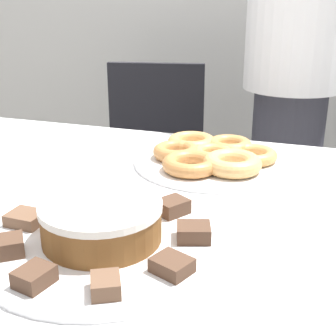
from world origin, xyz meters
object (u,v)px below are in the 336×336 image
(person_standing, at_px, (294,68))
(office_chair_left, at_px, (152,184))
(plate_cake, at_px, (103,241))
(plate_donuts, at_px, (212,161))
(frosted_cake, at_px, (102,221))

(person_standing, height_order, office_chair_left, person_standing)
(office_chair_left, height_order, plate_cake, office_chair_left)
(plate_donuts, bearing_deg, person_standing, 75.68)
(person_standing, bearing_deg, office_chair_left, 170.51)
(person_standing, relative_size, office_chair_left, 1.95)
(frosted_cake, bearing_deg, person_standing, 77.32)
(office_chair_left, relative_size, frosted_cake, 4.54)
(office_chair_left, height_order, plate_donuts, office_chair_left)
(frosted_cake, bearing_deg, plate_donuts, 79.38)
(office_chair_left, distance_m, plate_cake, 1.15)
(plate_cake, bearing_deg, frosted_cake, 0.00)
(office_chair_left, xyz_separation_m, plate_donuts, (0.39, -0.62, 0.35))
(office_chair_left, distance_m, frosted_cake, 1.17)
(office_chair_left, relative_size, plate_cake, 2.23)
(plate_donuts, distance_m, frosted_cake, 0.44)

